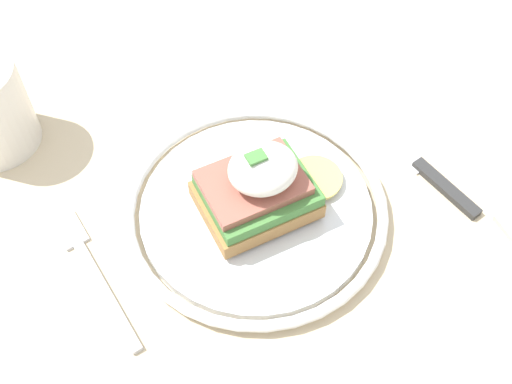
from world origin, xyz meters
TOP-DOWN VIEW (x-y plane):
  - dining_table at (0.00, 0.00)m, footprint 0.88×0.72m
  - plate at (0.01, 0.03)m, footprint 0.24×0.24m
  - sandwich at (0.02, 0.03)m, footprint 0.14×0.08m
  - fork at (-0.14, 0.04)m, footprint 0.03×0.15m
  - knife at (0.18, 0.02)m, footprint 0.05×0.19m

SIDE VIEW (x-z plane):
  - dining_table at x=0.00m, z-range 0.23..0.95m
  - fork at x=-0.14m, z-range 0.72..0.73m
  - knife at x=0.18m, z-range 0.72..0.73m
  - plate at x=0.01m, z-range 0.72..0.74m
  - sandwich at x=0.02m, z-range 0.73..0.80m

